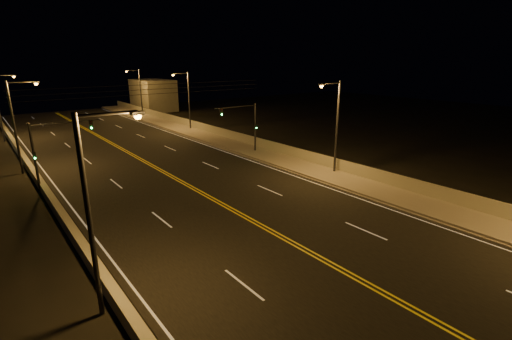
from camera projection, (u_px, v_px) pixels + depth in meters
road at (217, 202)px, 26.74m from camera, size 18.00×120.00×0.02m
sidewalk at (320, 173)px, 33.02m from camera, size 3.60×120.00×0.30m
curb at (305, 178)px, 31.94m from camera, size 0.14×120.00×0.15m
parapet_wall at (333, 163)px, 33.79m from camera, size 0.30×120.00×1.00m
jersey_barrier at (73, 233)px, 21.04m from camera, size 0.45×120.00×0.76m
distant_building_right at (153, 95)px, 73.81m from camera, size 6.00×10.00×5.96m
parapet_rail at (334, 157)px, 33.64m from camera, size 0.06×120.00×0.06m
lane_markings at (218, 202)px, 26.68m from camera, size 17.32×116.00×0.00m
streetlight_1 at (335, 122)px, 31.55m from camera, size 2.55×0.28×8.14m
streetlight_2 at (187, 97)px, 51.98m from camera, size 2.55×0.28×8.14m
streetlight_3 at (139, 89)px, 65.88m from camera, size 2.55×0.28×8.14m
streetlight_4 at (96, 202)px, 13.81m from camera, size 2.55×0.28×8.14m
streetlight_5 at (17, 120)px, 32.18m from camera, size 2.55×0.28×8.14m
streetlight_6 at (0, 103)px, 45.22m from camera, size 2.55×0.28×8.14m
traffic_signal_right at (247, 122)px, 38.99m from camera, size 5.11×0.31×5.41m
traffic_signal_left at (49, 147)px, 28.09m from camera, size 5.11×0.31×5.41m
overhead_wires at (156, 89)px, 31.82m from camera, size 22.00×0.03×0.83m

